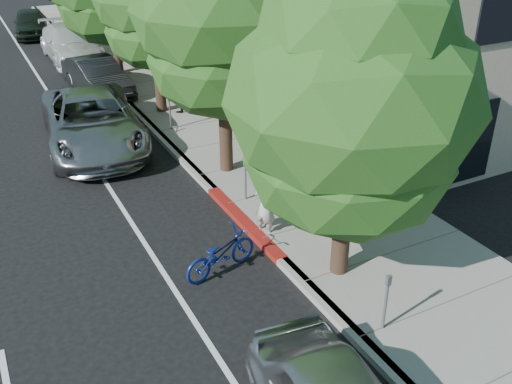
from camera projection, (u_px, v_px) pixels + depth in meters
ground at (262, 243)px, 14.20m from camera, size 120.00×120.00×0.00m
sidewalk at (215, 122)px, 21.37m from camera, size 4.60×56.00×0.15m
curb at (157, 133)px, 20.43m from camera, size 0.30×56.00×0.15m
curb_red_segment at (244, 222)px, 14.95m from camera, size 0.32×4.00×0.15m
street_tree_0 at (352, 103)px, 11.07m from camera, size 5.12×5.12×6.98m
street_tree_1 at (223, 13)px, 15.43m from camera, size 5.05×5.05×7.92m
cyclist at (265, 206)px, 14.15m from camera, size 0.64×0.72×1.66m
bicycle at (221, 253)px, 12.89m from camera, size 2.04×1.13×1.01m
silver_suv at (92, 121)px, 19.14m from camera, size 3.69×6.82×1.82m
dark_sedan at (97, 77)px, 24.18m from camera, size 2.17×4.82×1.54m
white_pickup at (71, 43)px, 29.12m from camera, size 2.43×5.95×1.73m
dark_suv_far at (31, 23)px, 33.98m from camera, size 2.42×4.82×1.58m
pedestrian at (179, 91)px, 21.83m from camera, size 0.99×0.91×1.63m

